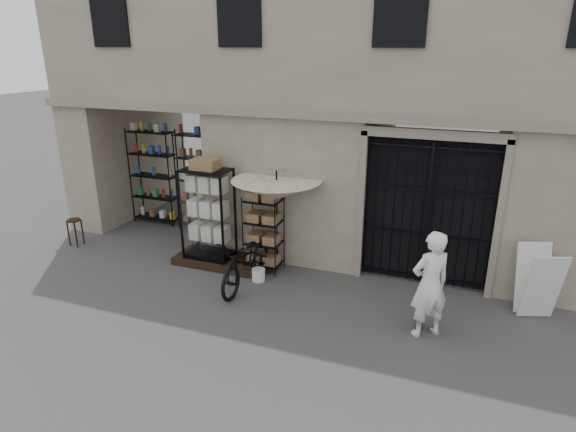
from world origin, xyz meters
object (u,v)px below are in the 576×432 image
at_px(wire_rack, 264,234).
at_px(bicycle, 248,285).
at_px(display_cabinet, 208,219).
at_px(white_bucket, 259,275).
at_px(easel_sign, 538,282).
at_px(market_umbrella, 276,185).
at_px(steel_bollard, 421,308).
at_px(wooden_stool, 75,232).
at_px(shopkeeper, 424,334).

bearing_deg(wire_rack, bicycle, -71.12).
height_order(display_cabinet, white_bucket, display_cabinet).
bearing_deg(easel_sign, wire_rack, 160.16).
bearing_deg(white_bucket, market_umbrella, 75.78).
relative_size(market_umbrella, steel_bollard, 3.35).
relative_size(wire_rack, wooden_stool, 2.53).
height_order(wire_rack, bicycle, wire_rack).
height_order(wire_rack, shopkeeper, wire_rack).
xyz_separation_m(wire_rack, bicycle, (-0.04, -0.76, -0.80)).
xyz_separation_m(steel_bollard, shopkeeper, (0.11, -0.14, -0.39)).
relative_size(market_umbrella, wooden_stool, 4.02).
distance_m(wire_rack, market_umbrella, 1.10).
distance_m(market_umbrella, shopkeeper, 3.95).
distance_m(wire_rack, steel_bollard, 3.55).
bearing_deg(wooden_stool, bicycle, -4.89).
relative_size(wire_rack, steel_bollard, 2.11).
bearing_deg(market_umbrella, white_bucket, -104.22).
xyz_separation_m(display_cabinet, shopkeeper, (4.66, -1.19, -1.02)).
bearing_deg(market_umbrella, steel_bollard, -22.43).
bearing_deg(shopkeeper, white_bucket, -50.55).
height_order(display_cabinet, steel_bollard, display_cabinet).
xyz_separation_m(wire_rack, steel_bollard, (3.33, -1.17, -0.41)).
distance_m(display_cabinet, steel_bollard, 4.72).
bearing_deg(bicycle, wire_rack, 87.96).
bearing_deg(wire_rack, steel_bollard, 2.27).
bearing_deg(easel_sign, market_umbrella, 158.93).
bearing_deg(market_umbrella, bicycle, -108.64).
bearing_deg(easel_sign, display_cabinet, 161.24).
height_order(bicycle, shopkeeper, bicycle).
bearing_deg(steel_bollard, wooden_stool, 174.26).
height_order(wooden_stool, easel_sign, easel_sign).
height_order(display_cabinet, market_umbrella, market_umbrella).
height_order(market_umbrella, white_bucket, market_umbrella).
height_order(wire_rack, wooden_stool, wire_rack).
distance_m(wooden_stool, shopkeeper, 8.19).
xyz_separation_m(bicycle, steel_bollard, (3.37, -0.41, 0.39)).
xyz_separation_m(display_cabinet, easel_sign, (6.38, 0.08, -0.38)).
relative_size(steel_bollard, shopkeeper, 0.43).
height_order(white_bucket, steel_bollard, steel_bollard).
relative_size(wooden_stool, easel_sign, 0.52).
distance_m(white_bucket, bicycle, 0.30).
xyz_separation_m(market_umbrella, easel_sign, (4.89, -0.14, -1.22)).
bearing_deg(steel_bollard, bicycle, 173.08).
bearing_deg(display_cabinet, bicycle, -32.12).
bearing_deg(wooden_stool, easel_sign, 1.90).
height_order(wire_rack, easel_sign, wire_rack).
height_order(wire_rack, steel_bollard, wire_rack).
relative_size(white_bucket, steel_bollard, 0.34).
relative_size(display_cabinet, wooden_stool, 3.27).
xyz_separation_m(bicycle, wooden_stool, (-4.65, 0.40, 0.34)).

